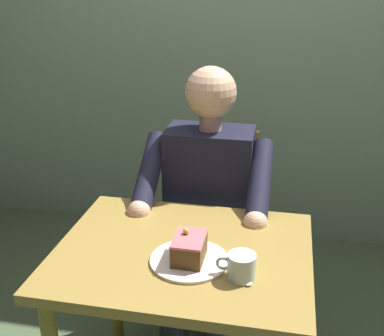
{
  "coord_description": "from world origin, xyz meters",
  "views": [
    {
      "loc": [
        -0.3,
        1.34,
        1.58
      ],
      "look_at": [
        -0.01,
        -0.1,
        0.98
      ],
      "focal_mm": 45.5,
      "sensor_mm": 36.0,
      "label": 1
    }
  ],
  "objects": [
    {
      "name": "dessert_plate",
      "position": [
        -0.04,
        0.07,
        0.73
      ],
      "size": [
        0.25,
        0.25,
        0.01
      ],
      "primitive_type": "cylinder",
      "color": "silver",
      "rests_on": "dining_table"
    },
    {
      "name": "cake_slice",
      "position": [
        -0.04,
        0.07,
        0.78
      ],
      "size": [
        0.1,
        0.13,
        0.1
      ],
      "color": "brown",
      "rests_on": "dessert_plate"
    },
    {
      "name": "coffee_cup",
      "position": [
        -0.2,
        0.12,
        0.77
      ],
      "size": [
        0.12,
        0.09,
        0.08
      ],
      "color": "#ACC1BE",
      "rests_on": "dining_table"
    },
    {
      "name": "chair",
      "position": [
        0.0,
        -0.62,
        0.51
      ],
      "size": [
        0.42,
        0.42,
        0.91
      ],
      "color": "olive",
      "rests_on": "ground"
    },
    {
      "name": "seated_person",
      "position": [
        0.0,
        -0.45,
        0.65
      ],
      "size": [
        0.53,
        0.58,
        1.24
      ],
      "color": "black",
      "rests_on": "ground"
    },
    {
      "name": "dessert_spoon",
      "position": [
        -0.23,
        0.11,
        0.73
      ],
      "size": [
        0.03,
        0.14,
        0.01
      ],
      "color": "silver",
      "rests_on": "dining_table"
    },
    {
      "name": "dining_table",
      "position": [
        0.0,
        0.0,
        0.62
      ],
      "size": [
        0.83,
        0.67,
        0.73
      ],
      "color": "olive",
      "rests_on": "ground"
    }
  ]
}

